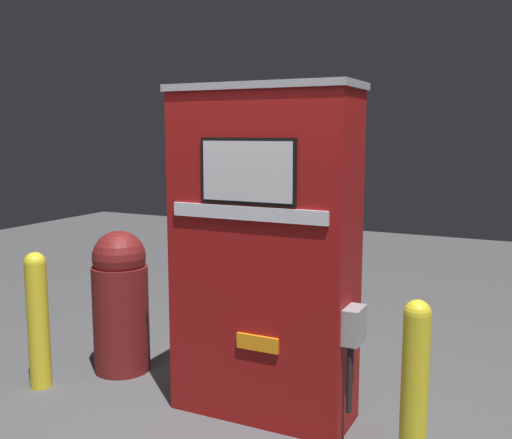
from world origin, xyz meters
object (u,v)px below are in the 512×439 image
safety_bollard_far (38,317)px  trash_bin (121,300)px  gas_pump (264,254)px  safety_bollard (415,391)px

safety_bollard_far → trash_bin: bearing=56.6°
gas_pump → safety_bollard: size_ratio=2.11×
gas_pump → safety_bollard_far: 1.60m
gas_pump → safety_bollard_far: bearing=-168.0°
gas_pump → safety_bollard: (0.96, -0.38, -0.49)m
safety_bollard → safety_bollard_far: 2.45m
gas_pump → trash_bin: gas_pump is taller
safety_bollard → safety_bollard_far: safety_bollard is taller
safety_bollard → gas_pump: bearing=158.2°
trash_bin → safety_bollard: bearing=-14.0°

